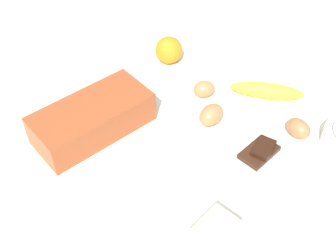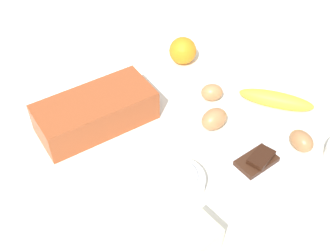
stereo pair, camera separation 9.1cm
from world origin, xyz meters
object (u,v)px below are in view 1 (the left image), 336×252
object	(u,v)px
butter_block	(214,237)
egg_near_butter	(211,115)
egg_loose	(204,89)
orange_fruit	(169,50)
sugar_bowl	(186,179)
banana	(267,91)
egg_beside_bowl	(298,128)
loaf_pan	(93,118)
chocolate_plate	(259,154)

from	to	relation	value
butter_block	egg_near_butter	world-z (taller)	butter_block
butter_block	egg_loose	distance (m)	0.44
orange_fruit	egg_near_butter	xyz separation A→B (m)	(-0.09, -0.26, -0.01)
sugar_bowl	banana	distance (m)	0.37
orange_fruit	banana	bearing A→B (deg)	-72.45
sugar_bowl	egg_near_butter	bearing A→B (deg)	29.79
sugar_bowl	egg_beside_bowl	bearing A→B (deg)	-11.56
egg_near_butter	egg_loose	distance (m)	0.10
egg_near_butter	egg_beside_bowl	size ratio (longest dim) A/B	1.11
butter_block	egg_loose	xyz separation A→B (m)	(0.29, 0.32, -0.01)
orange_fruit	egg_near_butter	world-z (taller)	orange_fruit
egg_near_butter	egg_beside_bowl	bearing A→B (deg)	-53.27
orange_fruit	egg_near_butter	size ratio (longest dim) A/B	1.12
sugar_bowl	orange_fruit	xyz separation A→B (m)	(0.27, 0.36, 0.01)
orange_fruit	egg_beside_bowl	bearing A→B (deg)	-85.17
egg_near_butter	loaf_pan	bearing A→B (deg)	144.39
banana	chocolate_plate	world-z (taller)	banana
chocolate_plate	egg_loose	bearing A→B (deg)	76.57
sugar_bowl	orange_fruit	distance (m)	0.45
banana	egg_beside_bowl	distance (m)	0.15
loaf_pan	egg_beside_bowl	bearing A→B (deg)	-42.15
orange_fruit	chocolate_plate	bearing A→B (deg)	-101.87
banana	egg_near_butter	distance (m)	0.18
sugar_bowl	chocolate_plate	xyz separation A→B (m)	(0.18, -0.05, -0.02)
banana	egg_beside_bowl	size ratio (longest dim) A/B	3.05
butter_block	egg_beside_bowl	distance (m)	0.37
loaf_pan	egg_beside_bowl	distance (m)	0.49
egg_beside_bowl	chocolate_plate	world-z (taller)	egg_beside_bowl
egg_loose	orange_fruit	bearing A→B (deg)	80.26
loaf_pan	orange_fruit	xyz separation A→B (m)	(0.32, 0.09, -0.00)
butter_block	orange_fruit	bearing A→B (deg)	56.92
orange_fruit	chocolate_plate	xyz separation A→B (m)	(-0.09, -0.41, -0.03)
chocolate_plate	butter_block	bearing A→B (deg)	-159.63
orange_fruit	egg_loose	world-z (taller)	orange_fruit
banana	egg_loose	world-z (taller)	egg_loose
chocolate_plate	banana	bearing A→B (deg)	35.17
egg_beside_bowl	orange_fruit	bearing A→B (deg)	94.83
egg_beside_bowl	loaf_pan	bearing A→B (deg)	136.96
butter_block	sugar_bowl	bearing A→B (deg)	68.21
butter_block	egg_beside_bowl	world-z (taller)	butter_block
chocolate_plate	egg_near_butter	bearing A→B (deg)	90.85
sugar_bowl	banana	bearing A→B (deg)	11.97
sugar_bowl	chocolate_plate	world-z (taller)	sugar_bowl
egg_near_butter	egg_loose	world-z (taller)	egg_near_butter
egg_loose	egg_near_butter	bearing A→B (deg)	-124.95
sugar_bowl	butter_block	world-z (taller)	same
egg_near_butter	egg_loose	size ratio (longest dim) A/B	1.22
loaf_pan	egg_loose	size ratio (longest dim) A/B	4.99
sugar_bowl	egg_beside_bowl	world-z (taller)	sugar_bowl
banana	loaf_pan	bearing A→B (deg)	154.75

